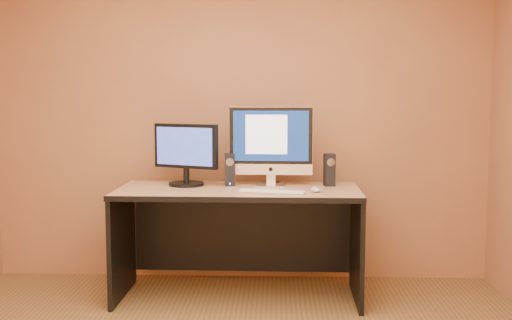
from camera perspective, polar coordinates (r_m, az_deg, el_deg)
The scene contains 10 objects.
walls at distance 3.19m, azimuth -3.48°, elevation 2.07°, with size 4.00×4.00×2.60m, color #98673D, non-canonical shape.
desk at distance 4.75m, azimuth -1.58°, elevation -7.44°, with size 1.77×0.77×0.82m, color #AC7956, non-canonical shape.
imac at distance 4.78m, azimuth 1.32°, elevation 1.29°, with size 0.63×0.23×0.61m, color silver, non-canonical shape.
second_monitor at distance 4.83m, azimuth -6.23°, elevation 0.46°, with size 0.53×0.26×0.46m, color black, non-canonical shape.
speaker_left at distance 4.81m, azimuth -2.35°, elevation -0.85°, with size 0.08×0.08×0.24m, color black, non-canonical shape.
speaker_right at distance 4.83m, azimuth 6.54°, elevation -0.87°, with size 0.08×0.08×0.24m, color black, non-canonical shape.
keyboard at distance 4.46m, azimuth 1.39°, elevation -2.85°, with size 0.47×0.13×0.02m, color silver.
mouse at distance 4.53m, azimuth 5.31°, elevation -2.61°, with size 0.06×0.11×0.04m, color silver.
cable_a at distance 4.93m, azimuth 1.55°, elevation -2.06°, with size 0.01×0.01×0.24m, color black.
cable_b at distance 4.93m, azimuth 1.42°, elevation -2.06°, with size 0.01×0.01×0.20m, color black.
Camera 1 is at (0.30, -3.17, 1.53)m, focal length 45.00 mm.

